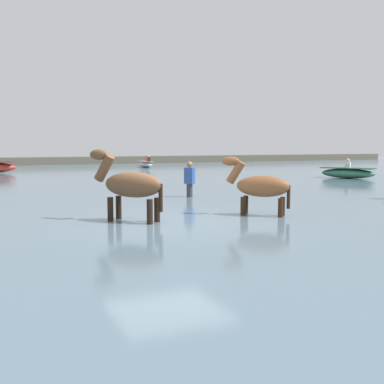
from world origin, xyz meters
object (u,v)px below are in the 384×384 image
Objects in this scene: horse_lead_bay at (130,187)px; horse_trailing_chestnut at (260,188)px; boat_distant_west at (348,173)px; person_wading_close at (190,184)px; boat_distant_east at (146,164)px.

horse_lead_bay is 3.23m from horse_trailing_chestnut.
person_wading_close reaches higher than boat_distant_west.
boat_distant_east is (-5.75, 15.86, -0.02)m from boat_distant_west.
horse_lead_bay is at bearing -109.57° from boat_distant_east.
person_wading_close is at bearing -104.86° from boat_distant_east.
person_wading_close is at bearing 88.65° from horse_trailing_chestnut.
horse_trailing_chestnut is 4.52m from person_wading_close.
horse_lead_bay reaches higher than horse_trailing_chestnut.
horse_lead_bay is 0.71× the size of boat_distant_west.
boat_distant_west reaches higher than boat_distant_east.
horse_lead_bay is 1.28× the size of person_wading_close.
horse_trailing_chestnut is (3.20, -0.43, -0.11)m from horse_lead_bay.
horse_lead_bay is at bearing -128.99° from person_wading_close.
horse_trailing_chestnut reaches higher than boat_distant_east.
horse_trailing_chestnut is 14.60m from boat_distant_west.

